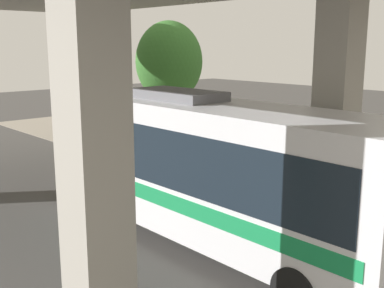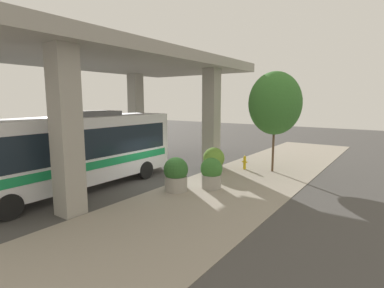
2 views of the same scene
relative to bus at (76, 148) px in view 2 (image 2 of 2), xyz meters
The scene contains 9 objects.
ground_plane 4.88m from the bus, 134.38° to the right, with size 80.00×80.00×0.00m, color #474442.
sidewalk_strip 7.16m from the bus, 152.63° to the right, with size 6.00×40.00×0.02m.
overpass 5.24m from the bus, 73.73° to the right, with size 9.40×18.50×7.06m.
bus is the anchor object (origin of this frame).
fire_hydrant 10.20m from the bus, 118.83° to the right, with size 0.37×0.18×0.90m.
planter_front 7.84m from the bus, 119.37° to the right, with size 1.30×1.30×1.61m.
planter_middle 6.76m from the bus, 142.86° to the right, with size 1.11×1.11×1.58m.
planter_back 5.03m from the bus, 147.37° to the right, with size 1.20×1.20×1.69m.
street_tree_near 11.55m from the bus, 125.18° to the right, with size 3.18×3.18×6.15m.
Camera 2 is at (-9.84, 11.71, 4.43)m, focal length 28.00 mm.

